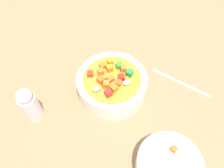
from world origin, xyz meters
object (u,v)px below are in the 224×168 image
object	(u,v)px
soup_bowl_main	(112,84)
pepper_shaker	(29,104)
spoon	(147,66)
side_bowl_small	(168,165)

from	to	relation	value
soup_bowl_main	pepper_shaker	distance (cm)	17.77
soup_bowl_main	spoon	world-z (taller)	soup_bowl_main
pepper_shaker	spoon	bearing A→B (deg)	56.12
pepper_shaker	side_bowl_small	bearing A→B (deg)	4.80
soup_bowl_main	side_bowl_small	xyz separation A→B (cm)	(16.95, -10.82, -0.77)
soup_bowl_main	pepper_shaker	world-z (taller)	pepper_shaker
side_bowl_small	pepper_shaker	distance (cm)	28.90
spoon	pepper_shaker	xyz separation A→B (cm)	(-16.20, -24.13, 4.09)
spoon	side_bowl_small	world-z (taller)	side_bowl_small
spoon	side_bowl_small	xyz separation A→B (cm)	(12.51, -21.71, 1.79)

